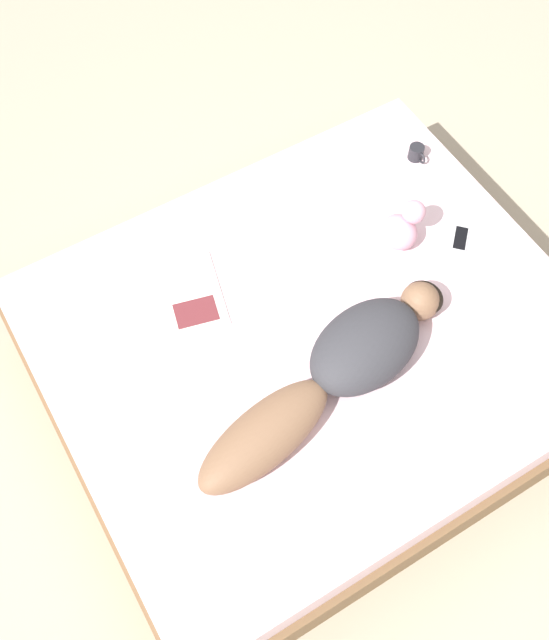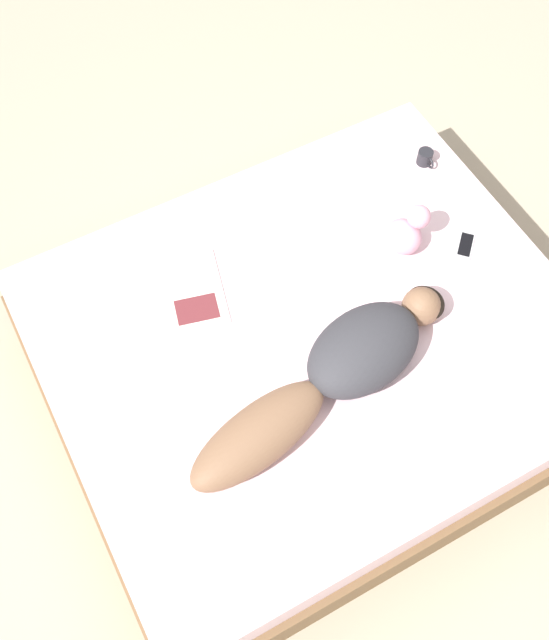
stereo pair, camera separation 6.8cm
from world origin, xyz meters
TOP-DOWN VIEW (x-y plane):
  - ground_plane at (0.00, 0.00)m, footprint 12.00×12.00m
  - bed at (0.00, 0.00)m, footprint 1.96×2.32m
  - person at (0.26, -0.06)m, footprint 0.53×1.35m
  - open_magazine at (-0.43, -0.38)m, footprint 0.45×0.36m
  - coffee_mug at (-0.57, 0.96)m, footprint 0.11×0.08m
  - cell_phone at (-0.06, 0.84)m, footprint 0.16×0.16m
  - plush_toy at (-0.20, 0.59)m, footprint 0.18×0.20m

SIDE VIEW (x-z plane):
  - ground_plane at x=0.00m, z-range 0.00..0.00m
  - bed at x=0.00m, z-range 0.00..0.52m
  - open_magazine at x=-0.43m, z-range 0.53..0.53m
  - cell_phone at x=-0.06m, z-range 0.53..0.54m
  - coffee_mug at x=-0.57m, z-range 0.53..0.60m
  - plush_toy at x=-0.20m, z-range 0.51..0.74m
  - person at x=0.26m, z-range 0.51..0.74m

